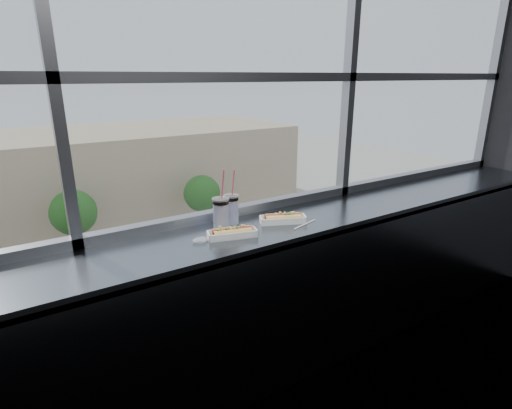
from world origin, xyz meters
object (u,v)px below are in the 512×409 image
car_near_c (113,326)px  pedestrian_c (90,240)px  soda_cup_left (221,212)px  hotdog_tray_right (283,218)px  pedestrian_b (15,264)px  wrapper (201,240)px  car_near_e (310,265)px  hotdog_tray_left (232,233)px  soda_cup_right (231,208)px  tree_right (202,194)px  pedestrian_d (173,229)px  loose_straw (305,224)px  car_near_d (235,289)px  car_far_b (77,265)px  tree_center (74,213)px  car_far_c (210,235)px

car_near_c → pedestrian_c: bearing=-7.6°
soda_cup_left → hotdog_tray_right: bearing=-14.8°
pedestrian_b → hotdog_tray_right: bearing=-85.4°
wrapper → car_near_e: bearing=47.6°
hotdog_tray_left → soda_cup_right: soda_cup_right is taller
soda_cup_left → tree_right: soda_cup_left is taller
pedestrian_d → pedestrian_c: bearing=-10.6°
loose_straw → car_near_d: 21.56m
car_far_b → soda_cup_right: bearing=178.9°
car_near_e → car_far_b: car_far_b is taller
wrapper → pedestrian_d: 31.28m
soda_cup_right → tree_center: 29.53m
soda_cup_right → car_far_c: bearing=65.2°
car_far_c → car_near_d: bearing=165.2°
tree_center → loose_straw: bearing=-93.8°
soda_cup_left → wrapper: (-0.19, -0.11, -0.10)m
car_near_c → pedestrian_c: car_near_c is taller
hotdog_tray_right → car_far_c: hotdog_tray_right is taller
soda_cup_right → wrapper: (-0.29, -0.17, -0.09)m
car_near_d → hotdog_tray_left: bearing=158.3°
pedestrian_b → tree_center: tree_center is taller
car_near_c → tree_right: bearing=-43.1°
soda_cup_left → pedestrian_b: soda_cup_left is taller
soda_cup_left → car_near_c: size_ratio=0.06×
wrapper → tree_center: 29.69m
hotdog_tray_right → pedestrian_d: bearing=95.2°
loose_straw → wrapper: bearing=155.5°
pedestrian_c → tree_center: (-0.94, -0.43, 2.53)m
soda_cup_right → car_far_b: bearing=86.4°
hotdog_tray_right → tree_center: size_ratio=0.06×
loose_straw → tree_right: bearing=51.5°
wrapper → car_far_b: (1.81, 24.30, -10.95)m
hotdog_tray_left → wrapper: size_ratio=3.00×
soda_cup_right → pedestrian_b: 29.29m
wrapper → car_far_b: wrapper is taller
car_near_d → pedestrian_d: car_near_d is taller
car_near_c → pedestrian_d: (7.51, 11.27, -0.13)m
car_far_b → tree_center: 4.70m
tree_right → soda_cup_left: bearing=-114.0°
wrapper → car_near_e: size_ratio=0.02×
loose_straw → car_near_c: size_ratio=0.04×
car_near_d → pedestrian_c: same height
car_near_d → pedestrian_c: (-5.70, 12.43, -0.01)m
car_far_b → tree_center: size_ratio=1.27×
hotdog_tray_right → pedestrian_d: size_ratio=0.17×
hotdog_tray_left → pedestrian_c: (3.30, 28.77, -11.13)m
pedestrian_b → car_far_c: bearing=-12.3°
tree_right → car_far_c: bearing=-108.1°
pedestrian_c → soda_cup_left: bearing=-96.6°
pedestrian_d → tree_right: tree_right is taller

